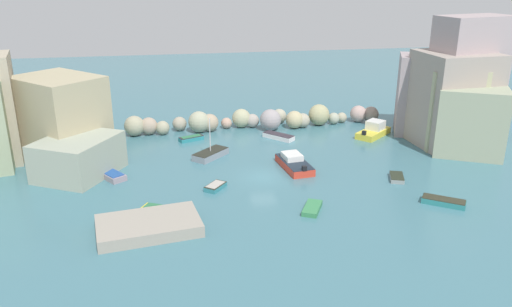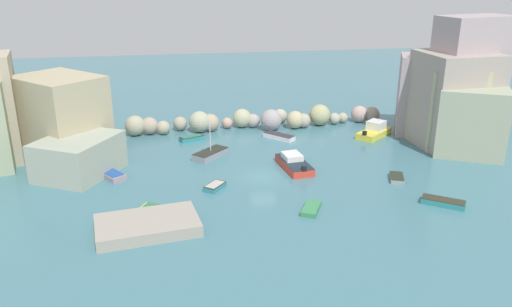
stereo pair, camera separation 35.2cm
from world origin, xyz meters
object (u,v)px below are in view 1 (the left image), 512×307
(moored_boat_8, at_px, (112,175))
(moored_boat_9, at_px, (215,186))
(moored_boat_4, at_px, (397,177))
(moored_boat_2, at_px, (374,131))
(moored_boat_6, at_px, (444,202))
(moored_boat_10, at_px, (191,138))
(moored_boat_1, at_px, (158,209))
(moored_boat_3, at_px, (294,163))
(stone_dock, at_px, (149,226))
(channel_buoy, at_px, (285,138))
(moored_boat_0, at_px, (211,154))
(moored_boat_7, at_px, (105,153))
(moored_boat_11, at_px, (279,136))
(moored_boat_5, at_px, (312,208))

(moored_boat_8, distance_m, moored_boat_9, 10.71)
(moored_boat_4, bearing_deg, moored_boat_2, -173.35)
(moored_boat_6, distance_m, moored_boat_10, 30.03)
(moored_boat_1, xyz_separation_m, moored_boat_3, (13.87, 7.91, 0.29))
(moored_boat_2, distance_m, moored_boat_3, 15.20)
(stone_dock, relative_size, channel_buoy, 15.63)
(moored_boat_1, distance_m, moored_boat_6, 24.80)
(channel_buoy, bearing_deg, moored_boat_8, -155.97)
(moored_boat_4, xyz_separation_m, moored_boat_6, (1.60, -6.01, 0.05))
(channel_buoy, height_order, moored_boat_4, channel_buoy)
(moored_boat_0, height_order, moored_boat_7, moored_boat_0)
(channel_buoy, distance_m, moored_boat_4, 16.08)
(moored_boat_1, bearing_deg, moored_boat_11, -100.09)
(moored_boat_9, bearing_deg, moored_boat_0, 35.95)
(stone_dock, relative_size, moored_boat_0, 1.78)
(moored_boat_3, bearing_deg, stone_dock, 120.39)
(stone_dock, distance_m, moored_boat_1, 3.35)
(moored_boat_1, height_order, moored_boat_4, moored_boat_1)
(moored_boat_10, height_order, moored_boat_11, moored_boat_11)
(channel_buoy, height_order, moored_boat_0, moored_boat_0)
(moored_boat_10, xyz_separation_m, moored_boat_11, (10.51, -1.16, 0.02))
(moored_boat_0, xyz_separation_m, moored_boat_2, (20.62, 4.14, 0.28))
(moored_boat_0, xyz_separation_m, moored_boat_8, (-10.13, -4.24, -0.08))
(moored_boat_0, height_order, moored_boat_6, moored_boat_0)
(stone_dock, xyz_separation_m, moored_boat_11, (15.12, 20.90, -0.18))
(moored_boat_4, bearing_deg, moored_boat_10, -109.40)
(moored_boat_7, height_order, moored_boat_11, moored_boat_11)
(moored_boat_0, height_order, moored_boat_2, moored_boat_0)
(moored_boat_5, relative_size, moored_boat_8, 0.91)
(moored_boat_2, bearing_deg, moored_boat_5, -166.24)
(moored_boat_0, height_order, moored_boat_3, moored_boat_0)
(moored_boat_1, xyz_separation_m, moored_boat_2, (26.26, 16.71, 0.43))
(moored_boat_0, height_order, moored_boat_11, moored_boat_0)
(moored_boat_3, bearing_deg, moored_boat_7, 62.35)
(moored_boat_0, bearing_deg, moored_boat_6, 95.11)
(moored_boat_2, xyz_separation_m, moored_boat_7, (-32.06, -1.41, -0.40))
(moored_boat_1, distance_m, moored_boat_7, 16.36)
(moored_boat_6, relative_size, moored_boat_9, 1.47)
(stone_dock, distance_m, moored_boat_8, 12.20)
(moored_boat_4, bearing_deg, moored_boat_6, 34.91)
(moored_boat_11, bearing_deg, moored_boat_0, -101.65)
(moored_boat_7, bearing_deg, stone_dock, 148.37)
(moored_boat_9, distance_m, moored_boat_11, 16.44)
(moored_boat_0, bearing_deg, moored_boat_7, -59.07)
(channel_buoy, distance_m, moored_boat_0, 10.44)
(moored_boat_0, distance_m, moored_boat_2, 21.03)
(moored_boat_1, height_order, moored_boat_10, moored_boat_10)
(moored_boat_2, height_order, moored_boat_10, moored_boat_2)
(moored_boat_8, bearing_deg, channel_buoy, 78.89)
(channel_buoy, bearing_deg, stone_dock, -127.85)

